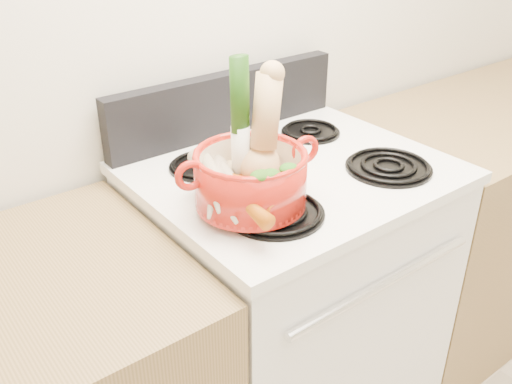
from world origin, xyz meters
TOP-DOWN VIEW (x-y plane):
  - wall_back at (0.00, 1.75)m, footprint 3.50×0.02m
  - stove_body at (0.00, 1.40)m, footprint 0.76×0.65m
  - cooktop at (0.00, 1.40)m, footprint 0.78×0.67m
  - control_backsplash at (0.00, 1.70)m, footprint 0.76×0.05m
  - oven_handle at (0.00, 1.06)m, footprint 0.60×0.02m
  - counter_right at (1.07, 1.40)m, footprint 1.36×0.65m
  - burner_front_left at (-0.19, 1.24)m, footprint 0.22×0.22m
  - burner_front_right at (0.19, 1.24)m, footprint 0.22×0.22m
  - burner_back_left at (-0.19, 1.54)m, footprint 0.17×0.17m
  - burner_back_right at (0.19, 1.54)m, footprint 0.17×0.17m
  - dutch_oven at (-0.22, 1.29)m, footprint 0.29×0.29m
  - pot_handle_left at (-0.36, 1.32)m, footprint 0.07×0.03m
  - pot_handle_right at (-0.08, 1.27)m, footprint 0.07×0.03m
  - squash at (-0.17, 1.32)m, footprint 0.18×0.16m
  - leek at (-0.21, 1.35)m, footprint 0.05×0.06m
  - ginger at (-0.21, 1.38)m, footprint 0.09×0.07m
  - parsnip_0 at (-0.29, 1.32)m, footprint 0.11×0.25m
  - parsnip_1 at (-0.30, 1.32)m, footprint 0.16×0.18m
  - parsnip_2 at (-0.25, 1.34)m, footprint 0.07×0.21m
  - parsnip_3 at (-0.31, 1.30)m, footprint 0.11×0.18m
  - parsnip_4 at (-0.28, 1.34)m, footprint 0.06×0.20m
  - parsnip_5 at (-0.29, 1.32)m, footprint 0.07×0.20m
  - carrot_0 at (-0.24, 1.25)m, footprint 0.07×0.17m
  - carrot_1 at (-0.29, 1.22)m, footprint 0.05×0.17m
  - carrot_2 at (-0.22, 1.27)m, footprint 0.08×0.17m

SIDE VIEW (x-z plane):
  - counter_right at x=1.07m, z-range 0.00..0.90m
  - stove_body at x=0.00m, z-range 0.00..0.92m
  - oven_handle at x=0.00m, z-range 0.77..0.79m
  - cooktop at x=0.00m, z-range 0.92..0.95m
  - burner_front_left at x=-0.19m, z-range 0.95..0.97m
  - burner_front_right at x=0.19m, z-range 0.95..0.97m
  - burner_back_left at x=-0.19m, z-range 0.95..0.97m
  - burner_back_right at x=0.19m, z-range 0.95..0.97m
  - carrot_0 at x=-0.24m, z-range 0.99..1.04m
  - ginger at x=-0.21m, z-range 0.99..1.03m
  - parsnip_0 at x=-0.29m, z-range 0.98..1.05m
  - carrot_1 at x=-0.29m, z-range 1.00..1.05m
  - parsnip_1 at x=-0.30m, z-range 0.99..1.05m
  - carrot_2 at x=-0.22m, z-range 1.00..1.05m
  - parsnip_2 at x=-0.25m, z-range 1.00..1.06m
  - dutch_oven at x=-0.22m, z-range 0.97..1.09m
  - parsnip_3 at x=-0.31m, z-range 1.01..1.06m
  - parsnip_4 at x=-0.28m, z-range 1.01..1.07m
  - control_backsplash at x=0.00m, z-range 0.95..1.13m
  - parsnip_5 at x=-0.29m, z-range 1.02..1.07m
  - pot_handle_left at x=-0.36m, z-range 1.04..1.11m
  - pot_handle_right at x=-0.08m, z-range 1.04..1.11m
  - squash at x=-0.17m, z-range 0.99..1.26m
  - leek at x=-0.21m, z-range 0.99..1.30m
  - wall_back at x=0.00m, z-range 0.00..2.60m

